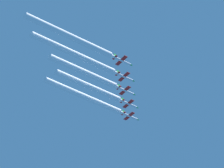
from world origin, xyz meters
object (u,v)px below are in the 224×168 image
Objects in this scene: jet_second_echelon at (130,104)px; jet_fourth_echelon at (125,77)px; jet_fifth_echelon at (123,61)px; jet_third_echelon at (126,91)px; jet_lead at (130,116)px.

jet_second_echelon reaches higher than jet_fourth_echelon.
jet_fifth_echelon is (9.95, -8.76, -0.90)m from jet_fourth_echelon.
jet_second_echelon is 1.00× the size of jet_fifth_echelon.
jet_fourth_echelon is at bearing 138.64° from jet_fifth_echelon.
jet_fifth_echelon is (19.59, -16.32, -2.03)m from jet_third_echelon.
jet_lead is 1.00× the size of jet_fourth_echelon.
jet_second_echelon is at bearing 138.83° from jet_fifth_echelon.
jet_second_echelon reaches higher than jet_third_echelon.
jet_lead reaches higher than jet_second_echelon.
jet_third_echelon is (9.36, -9.00, -1.47)m from jet_second_echelon.
jet_second_echelon is 25.33m from jet_fourth_echelon.
jet_third_echelon is 1.00× the size of jet_fifth_echelon.
jet_second_echelon is at bearing 136.13° from jet_third_echelon.
jet_lead is 37.77m from jet_fourth_echelon.
jet_lead is 51.05m from jet_fifth_echelon.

